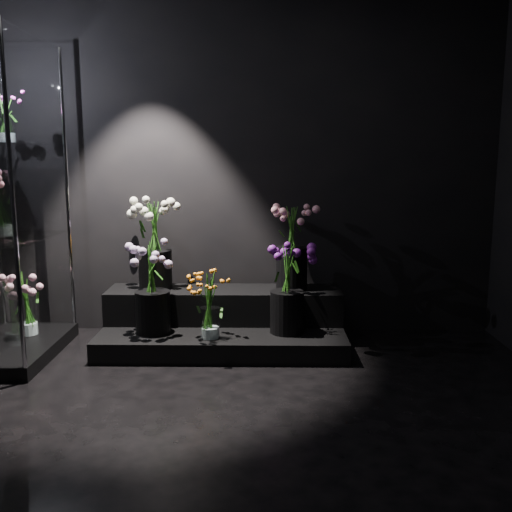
{
  "coord_description": "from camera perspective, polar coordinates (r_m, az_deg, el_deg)",
  "views": [
    {
      "loc": [
        0.14,
        -2.61,
        1.44
      ],
      "look_at": [
        0.09,
        1.2,
        0.77
      ],
      "focal_mm": 40.0,
      "sensor_mm": 36.0,
      "label": 1
    }
  ],
  "objects": [
    {
      "name": "floor",
      "position": [
        2.99,
        -2.17,
        -18.81
      ],
      "size": [
        4.0,
        4.0,
        0.0
      ],
      "primitive_type": "plane",
      "color": "black",
      "rests_on": "ground"
    },
    {
      "name": "wall_back",
      "position": [
        4.62,
        -0.98,
        9.5
      ],
      "size": [
        4.0,
        0.0,
        4.0
      ],
      "primitive_type": "plane",
      "rotation": [
        1.57,
        0.0,
        0.0
      ],
      "color": "black",
      "rests_on": "floor"
    },
    {
      "name": "wall_front",
      "position": [
        0.63,
        -12.45,
        6.15
      ],
      "size": [
        4.0,
        0.0,
        4.0
      ],
      "primitive_type": "plane",
      "rotation": [
        -1.57,
        0.0,
        0.0
      ],
      "color": "black",
      "rests_on": "floor"
    },
    {
      "name": "display_riser",
      "position": [
        4.45,
        -3.26,
        -6.63
      ],
      "size": [
        1.83,
        0.81,
        0.41
      ],
      "color": "black",
      "rests_on": "floor"
    },
    {
      "name": "display_case",
      "position": [
        4.35,
        -23.97,
        4.92
      ],
      "size": [
        0.61,
        1.02,
        2.24
      ],
      "color": "black",
      "rests_on": "floor"
    },
    {
      "name": "bouquet_orange_bells",
      "position": [
        4.07,
        -4.64,
        -4.9
      ],
      "size": [
        0.35,
        0.35,
        0.47
      ],
      "rotation": [
        0.0,
        0.0,
        -0.37
      ],
      "color": "white",
      "rests_on": "display_riser"
    },
    {
      "name": "bouquet_lilac",
      "position": [
        4.22,
        -10.35,
        -2.71
      ],
      "size": [
        0.43,
        0.43,
        0.66
      ],
      "rotation": [
        0.0,
        0.0,
        0.3
      ],
      "color": "black",
      "rests_on": "display_riser"
    },
    {
      "name": "bouquet_purple",
      "position": [
        4.16,
        3.15,
        -2.84
      ],
      "size": [
        0.42,
        0.42,
        0.65
      ],
      "rotation": [
        0.0,
        0.0,
        -0.25
      ],
      "color": "black",
      "rests_on": "display_riser"
    },
    {
      "name": "bouquet_cream_roses",
      "position": [
        4.5,
        -10.12,
        1.88
      ],
      "size": [
        0.4,
        0.4,
        0.72
      ],
      "rotation": [
        0.0,
        0.0,
        0.05
      ],
      "color": "black",
      "rests_on": "display_riser"
    },
    {
      "name": "bouquet_pink_roses",
      "position": [
        4.44,
        3.62,
        1.71
      ],
      "size": [
        0.47,
        0.47,
        0.68
      ],
      "rotation": [
        0.0,
        0.0,
        -0.37
      ],
      "color": "black",
      "rests_on": "display_riser"
    },
    {
      "name": "bouquet_case_magenta",
      "position": [
        4.5,
        -23.78,
        12.61
      ],
      "size": [
        0.27,
        0.27,
        0.35
      ],
      "rotation": [
        0.0,
        0.0,
        0.39
      ],
      "color": "white",
      "rests_on": "display_case"
    },
    {
      "name": "bouquet_case_base_pink",
      "position": [
        4.63,
        -21.95,
        -4.26
      ],
      "size": [
        0.4,
        0.4,
        0.48
      ],
      "rotation": [
        0.0,
        0.0,
        -0.44
      ],
      "color": "white",
      "rests_on": "display_case"
    }
  ]
}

